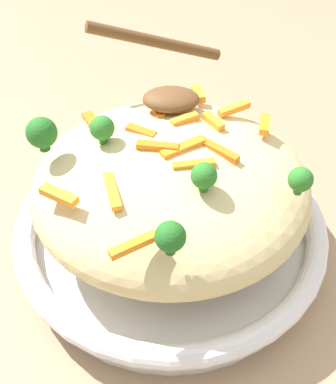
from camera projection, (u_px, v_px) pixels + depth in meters
ground_plane at (168, 246)px, 0.54m from camera, size 2.40×2.40×0.00m
serving_bowl at (168, 230)px, 0.52m from camera, size 0.32×0.32×0.05m
pasta_mound at (168, 186)px, 0.48m from camera, size 0.26×0.25×0.09m
carrot_piece_0 at (131, 245)px, 0.37m from camera, size 0.04×0.03×0.01m
carrot_piece_1 at (180, 149)px, 0.44m from camera, size 0.04×0.03×0.01m
carrot_piece_2 at (138, 132)px, 0.46m from camera, size 0.03×0.02×0.01m
carrot_piece_3 at (232, 109)px, 0.49m from camera, size 0.03×0.02×0.01m
carrot_piece_4 at (262, 124)px, 0.48m from camera, size 0.01×0.03×0.01m
carrot_piece_5 at (215, 151)px, 0.44m from camera, size 0.04×0.03×0.01m
carrot_piece_6 at (155, 147)px, 0.44m from camera, size 0.04×0.01×0.01m
carrot_piece_7 at (153, 107)px, 0.50m from camera, size 0.02×0.04×0.01m
carrot_piece_8 at (211, 122)px, 0.47m from camera, size 0.02×0.03×0.01m
carrot_piece_9 at (56, 195)px, 0.41m from camera, size 0.03×0.03×0.01m
carrot_piece_10 at (89, 121)px, 0.48m from camera, size 0.02×0.03×0.01m
carrot_piece_11 at (191, 165)px, 0.43m from camera, size 0.04×0.01×0.01m
carrot_piece_12 at (182, 120)px, 0.48m from camera, size 0.03×0.02×0.01m
carrot_piece_13 at (109, 191)px, 0.41m from camera, size 0.02×0.04×0.01m
carrot_piece_14 at (196, 94)px, 0.51m from camera, size 0.01×0.03×0.01m
broccoli_floret_0 at (171, 237)px, 0.36m from camera, size 0.02×0.02×0.03m
broccoli_floret_1 at (99, 128)px, 0.45m from camera, size 0.02×0.02×0.03m
broccoli_floret_2 at (39, 133)px, 0.44m from camera, size 0.03×0.03×0.03m
broccoli_floret_3 at (201, 176)px, 0.40m from camera, size 0.02×0.02×0.03m
broccoli_floret_4 at (297, 180)px, 0.41m from camera, size 0.02×0.02×0.03m
serving_spoon at (165, 79)px, 0.50m from camera, size 0.14×0.11×0.07m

